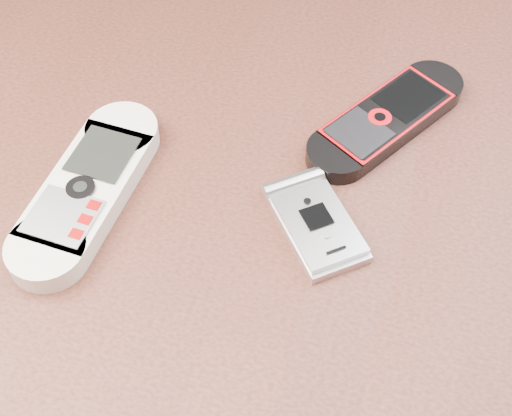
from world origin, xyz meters
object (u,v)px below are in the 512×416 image
Objects in this scene: nokia_black_red at (387,118)px; motorola_razr at (317,224)px; table at (250,288)px; nokia_white at (87,189)px.

motorola_razr is (-0.03, -0.12, -0.00)m from nokia_black_red.
table is at bearing 141.06° from motorola_razr.
nokia_black_red is at bearing 37.42° from nokia_white.
nokia_black_red is 1.79× the size of motorola_razr.
nokia_black_red is at bearing 36.59° from motorola_razr.
nokia_white is (-0.12, -0.02, 0.12)m from table.
nokia_black_red is at bearing 55.15° from table.
table is at bearing -92.79° from nokia_black_red.
nokia_white reaches higher than nokia_black_red.
table is 0.18m from nokia_black_red.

